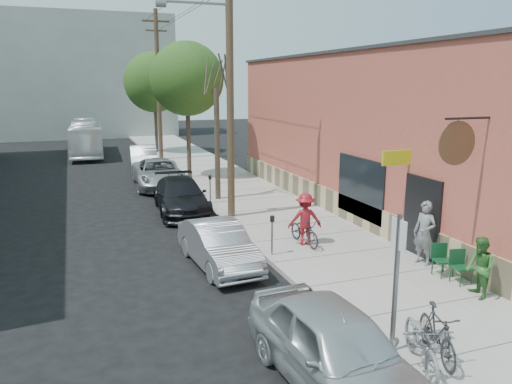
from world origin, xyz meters
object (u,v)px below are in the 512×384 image
object	(u,v)px
tree_leafy_far	(154,82)
patio_chair_b	(443,260)
parking_meter_near	(272,229)
parking_meter_far	(210,184)
bus	(87,138)
sign_post	(397,271)
car_3	(159,173)
parked_bike_a	(437,333)
cyclist	(305,219)
tree_bare	(217,144)
patio_chair_a	(462,267)
utility_pole_near	(229,81)
parked_bike_b	(422,342)
car_1	(218,245)
car_2	(181,196)
car_4	(144,158)
patron_green	(480,268)
car_0	(336,349)
patron_grey	(425,233)
tree_leafy_mid	(187,79)

from	to	relation	value
tree_leafy_far	patio_chair_b	bearing A→B (deg)	-83.56
parking_meter_near	parking_meter_far	size ratio (longest dim) A/B	1.00
parking_meter_near	bus	xyz separation A→B (m)	(-4.55, 26.10, 0.33)
sign_post	car_3	size ratio (longest dim) A/B	0.53
parked_bike_a	car_3	xyz separation A→B (m)	(-2.20, 18.78, 0.07)
parking_meter_near	cyclist	distance (m)	1.50
tree_bare	tree_leafy_far	world-z (taller)	tree_leafy_far
tree_bare	car_3	xyz separation A→B (m)	(-2.00, 4.21, -1.91)
tree_leafy_far	bus	distance (m)	6.61
tree_bare	patio_chair_a	bearing A→B (deg)	-74.38
parking_meter_far	tree_bare	distance (m)	1.89
utility_pole_near	bus	distance (m)	22.18
parked_bike_b	car_3	bearing A→B (deg)	116.50
patio_chair_b	car_1	size ratio (longest dim) A/B	0.22
parking_meter_near	car_3	distance (m)	12.28
parking_meter_far	car_2	bearing A→B (deg)	-155.36
parked_bike_b	car_4	distance (m)	24.73
tree_leafy_far	patio_chair_b	distance (m)	28.94
patron_green	parked_bike_b	size ratio (longest dim) A/B	0.78
parked_bike_a	patio_chair_a	bearing A→B (deg)	58.43
patron_green	parked_bike_a	bearing A→B (deg)	-38.25
car_2	tree_bare	bearing A→B (deg)	38.21
parking_meter_far	tree_bare	xyz separation A→B (m)	(0.55, 0.71, 1.66)
patio_chair_a	parking_meter_near	bearing A→B (deg)	145.97
tree_bare	bus	bearing A→B (deg)	105.73
tree_bare	car_3	size ratio (longest dim) A/B	0.95
parking_meter_far	tree_bare	world-z (taller)	tree_bare
parked_bike_a	car_0	bearing A→B (deg)	-163.01
patio_chair_b	patron_grey	size ratio (longest dim) A/B	0.47
cyclist	car_2	distance (m)	6.68
parking_meter_near	car_0	size ratio (longest dim) A/B	0.28
parking_meter_near	patio_chair_b	distance (m)	4.96
parking_meter_far	tree_leafy_mid	bearing A→B (deg)	85.22
utility_pole_near	cyclist	size ratio (longest dim) A/B	5.84
parking_meter_far	patron_grey	bearing A→B (deg)	-68.10
patio_chair_b	tree_bare	bearing A→B (deg)	122.51
sign_post	parked_bike_a	world-z (taller)	sign_post
car_3	tree_leafy_far	bearing A→B (deg)	83.68
parking_meter_far	car_4	xyz separation A→B (m)	(-1.45, 10.61, -0.23)
parking_meter_near	tree_leafy_far	world-z (taller)	tree_leafy_far
parking_meter_near	tree_leafy_mid	world-z (taller)	tree_leafy_mid
tree_bare	car_4	size ratio (longest dim) A/B	1.09
car_4	parking_meter_near	bearing A→B (deg)	-80.24
utility_pole_near	car_4	distance (m)	13.97
tree_leafy_mid	parking_meter_near	bearing A→B (deg)	-92.27
patron_green	car_0	distance (m)	5.41
utility_pole_near	cyclist	distance (m)	6.24
car_3	car_1	bearing A→B (deg)	-88.80
patron_green	cyclist	bearing A→B (deg)	-139.14
tree_bare	car_3	bearing A→B (deg)	115.42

